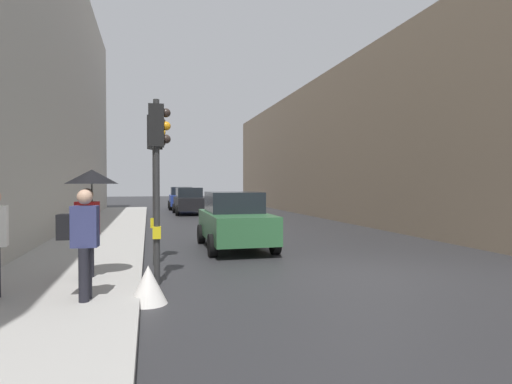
{
  "coord_description": "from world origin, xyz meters",
  "views": [
    {
      "loc": [
        -4.84,
        -8.27,
        2.02
      ],
      "look_at": [
        -0.63,
        7.97,
        1.69
      ],
      "focal_mm": 29.09,
      "sensor_mm": 36.0,
      "label": 1
    }
  ],
  "objects_px": {
    "car_dark_suv": "(189,201)",
    "pedestrian_with_umbrella": "(90,193)",
    "traffic_light_near_right": "(156,159)",
    "car_blue_van": "(181,198)",
    "warning_sign_triangle": "(148,285)",
    "car_green_estate": "(235,220)",
    "traffic_light_near_left": "(158,157)",
    "pedestrian_with_grey_backpack": "(82,238)"
  },
  "relations": [
    {
      "from": "traffic_light_near_right",
      "to": "pedestrian_with_umbrella",
      "type": "bearing_deg",
      "value": -124.51
    },
    {
      "from": "traffic_light_near_right",
      "to": "pedestrian_with_umbrella",
      "type": "distance_m",
      "value": 2.4
    },
    {
      "from": "warning_sign_triangle",
      "to": "traffic_light_near_left",
      "type": "bearing_deg",
      "value": 81.61
    },
    {
      "from": "traffic_light_near_right",
      "to": "traffic_light_near_left",
      "type": "bearing_deg",
      "value": -89.93
    },
    {
      "from": "car_blue_van",
      "to": "car_dark_suv",
      "type": "relative_size",
      "value": 1.0
    },
    {
      "from": "car_dark_suv",
      "to": "warning_sign_triangle",
      "type": "height_order",
      "value": "car_dark_suv"
    },
    {
      "from": "car_dark_suv",
      "to": "pedestrian_with_umbrella",
      "type": "xyz_separation_m",
      "value": [
        -3.73,
        -19.12,
        0.96
      ]
    },
    {
      "from": "traffic_light_near_right",
      "to": "warning_sign_triangle",
      "type": "relative_size",
      "value": 5.86
    },
    {
      "from": "traffic_light_near_left",
      "to": "pedestrian_with_umbrella",
      "type": "relative_size",
      "value": 1.72
    },
    {
      "from": "traffic_light_near_right",
      "to": "car_blue_van",
      "type": "height_order",
      "value": "traffic_light_near_right"
    },
    {
      "from": "traffic_light_near_left",
      "to": "pedestrian_with_grey_backpack",
      "type": "bearing_deg",
      "value": -130.91
    },
    {
      "from": "car_blue_van",
      "to": "traffic_light_near_right",
      "type": "bearing_deg",
      "value": -95.85
    },
    {
      "from": "traffic_light_near_right",
      "to": "car_green_estate",
      "type": "distance_m",
      "value": 3.7
    },
    {
      "from": "car_dark_suv",
      "to": "traffic_light_near_right",
      "type": "bearing_deg",
      "value": -98.06
    },
    {
      "from": "car_dark_suv",
      "to": "car_green_estate",
      "type": "xyz_separation_m",
      "value": [
        -0.01,
        -15.08,
        0.0
      ]
    },
    {
      "from": "traffic_light_near_left",
      "to": "car_dark_suv",
      "type": "distance_m",
      "value": 19.56
    },
    {
      "from": "traffic_light_near_left",
      "to": "car_green_estate",
      "type": "relative_size",
      "value": 0.88
    },
    {
      "from": "car_blue_van",
      "to": "car_dark_suv",
      "type": "height_order",
      "value": "same"
    },
    {
      "from": "car_dark_suv",
      "to": "pedestrian_with_umbrella",
      "type": "distance_m",
      "value": 19.5
    },
    {
      "from": "car_blue_van",
      "to": "warning_sign_triangle",
      "type": "height_order",
      "value": "car_blue_van"
    },
    {
      "from": "traffic_light_near_left",
      "to": "car_blue_van",
      "type": "xyz_separation_m",
      "value": [
        2.34,
        24.93,
        -1.67
      ]
    },
    {
      "from": "pedestrian_with_umbrella",
      "to": "warning_sign_triangle",
      "type": "xyz_separation_m",
      "value": [
        1.09,
        -1.52,
        -1.52
      ]
    },
    {
      "from": "pedestrian_with_umbrella",
      "to": "car_green_estate",
      "type": "bearing_deg",
      "value": 47.4
    },
    {
      "from": "traffic_light_near_right",
      "to": "pedestrian_with_umbrella",
      "type": "height_order",
      "value": "traffic_light_near_right"
    },
    {
      "from": "car_blue_van",
      "to": "warning_sign_triangle",
      "type": "bearing_deg",
      "value": -95.51
    },
    {
      "from": "car_green_estate",
      "to": "pedestrian_with_umbrella",
      "type": "xyz_separation_m",
      "value": [
        -3.71,
        -4.04,
        0.96
      ]
    },
    {
      "from": "car_green_estate",
      "to": "car_dark_suv",
      "type": "bearing_deg",
      "value": 89.96
    },
    {
      "from": "car_blue_van",
      "to": "pedestrian_with_umbrella",
      "type": "xyz_separation_m",
      "value": [
        -3.62,
        -24.71,
        0.96
      ]
    },
    {
      "from": "pedestrian_with_umbrella",
      "to": "warning_sign_triangle",
      "type": "bearing_deg",
      "value": -54.31
    },
    {
      "from": "pedestrian_with_grey_backpack",
      "to": "car_blue_van",
      "type": "bearing_deg",
      "value": 82.33
    },
    {
      "from": "traffic_light_near_left",
      "to": "pedestrian_with_umbrella",
      "type": "height_order",
      "value": "traffic_light_near_left"
    },
    {
      "from": "car_dark_suv",
      "to": "car_green_estate",
      "type": "relative_size",
      "value": 1.0
    },
    {
      "from": "traffic_light_near_left",
      "to": "car_blue_van",
      "type": "bearing_deg",
      "value": 84.65
    },
    {
      "from": "car_dark_suv",
      "to": "pedestrian_with_grey_backpack",
      "type": "relative_size",
      "value": 2.38
    },
    {
      "from": "car_dark_suv",
      "to": "pedestrian_with_umbrella",
      "type": "relative_size",
      "value": 1.97
    },
    {
      "from": "car_green_estate",
      "to": "pedestrian_with_grey_backpack",
      "type": "relative_size",
      "value": 2.38
    },
    {
      "from": "pedestrian_with_grey_backpack",
      "to": "traffic_light_near_left",
      "type": "bearing_deg",
      "value": 49.09
    },
    {
      "from": "car_dark_suv",
      "to": "warning_sign_triangle",
      "type": "relative_size",
      "value": 6.49
    },
    {
      "from": "pedestrian_with_grey_backpack",
      "to": "warning_sign_triangle",
      "type": "xyz_separation_m",
      "value": [
        1.02,
        0.09,
        -0.84
      ]
    },
    {
      "from": "pedestrian_with_umbrella",
      "to": "traffic_light_near_right",
      "type": "bearing_deg",
      "value": 55.49
    },
    {
      "from": "warning_sign_triangle",
      "to": "car_green_estate",
      "type": "bearing_deg",
      "value": 64.75
    },
    {
      "from": "car_blue_van",
      "to": "car_green_estate",
      "type": "xyz_separation_m",
      "value": [
        0.09,
        -20.67,
        0.0
      ]
    }
  ]
}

